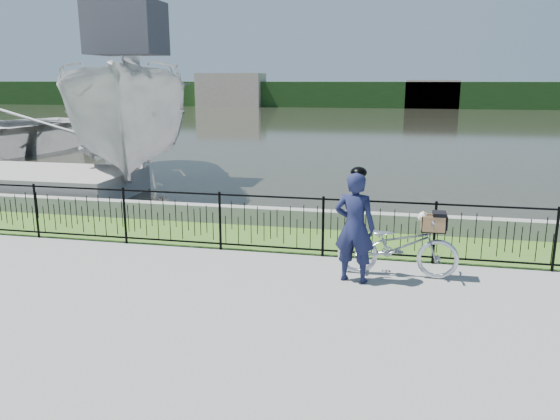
# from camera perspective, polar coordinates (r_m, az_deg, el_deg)

# --- Properties ---
(ground) EXTENTS (120.00, 120.00, 0.00)m
(ground) POSITION_cam_1_polar(r_m,az_deg,el_deg) (9.02, -3.29, -7.55)
(ground) COLOR gray
(ground) RESTS_ON ground
(grass_strip) EXTENTS (60.00, 2.00, 0.01)m
(grass_strip) POSITION_cam_1_polar(r_m,az_deg,el_deg) (11.41, 0.14, -2.96)
(grass_strip) COLOR #3C651F
(grass_strip) RESTS_ON ground
(water) EXTENTS (120.00, 120.00, 0.00)m
(water) POSITION_cam_1_polar(r_m,az_deg,el_deg) (41.30, 8.96, 8.81)
(water) COLOR black
(water) RESTS_ON ground
(quay_wall) EXTENTS (60.00, 0.30, 0.40)m
(quay_wall) POSITION_cam_1_polar(r_m,az_deg,el_deg) (12.31, 1.10, -0.80)
(quay_wall) COLOR gray
(quay_wall) RESTS_ON ground
(fence) EXTENTS (14.00, 0.06, 1.15)m
(fence) POSITION_cam_1_polar(r_m,az_deg,el_deg) (10.32, -1.00, -1.45)
(fence) COLOR black
(fence) RESTS_ON ground
(far_treeline) EXTENTS (120.00, 6.00, 3.00)m
(far_treeline) POSITION_cam_1_polar(r_m,az_deg,el_deg) (68.17, 10.34, 11.79)
(far_treeline) COLOR #1D3D17
(far_treeline) RESTS_ON ground
(far_building_left) EXTENTS (8.00, 4.00, 4.00)m
(far_building_left) POSITION_cam_1_polar(r_m,az_deg,el_deg) (69.16, -5.14, 12.39)
(far_building_left) COLOR #B5A391
(far_building_left) RESTS_ON ground
(far_building_right) EXTENTS (6.00, 3.00, 3.20)m
(far_building_right) POSITION_cam_1_polar(r_m,az_deg,el_deg) (66.74, 15.55, 11.58)
(far_building_right) COLOR #B5A391
(far_building_right) RESTS_ON ground
(bicycle_rig) EXTENTS (2.00, 0.70, 1.16)m
(bicycle_rig) POSITION_cam_1_polar(r_m,az_deg,el_deg) (9.35, 12.24, -3.62)
(bicycle_rig) COLOR silver
(bicycle_rig) RESTS_ON ground
(cyclist) EXTENTS (0.73, 0.54, 1.90)m
(cyclist) POSITION_cam_1_polar(r_m,az_deg,el_deg) (8.87, 7.81, -1.66)
(cyclist) COLOR #151A3B
(cyclist) RESTS_ON ground
(boat_near) EXTENTS (7.43, 10.44, 5.58)m
(boat_near) POSITION_cam_1_polar(r_m,az_deg,el_deg) (18.39, -15.26, 9.18)
(boat_near) COLOR #AAA9AA
(boat_near) RESTS_ON water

